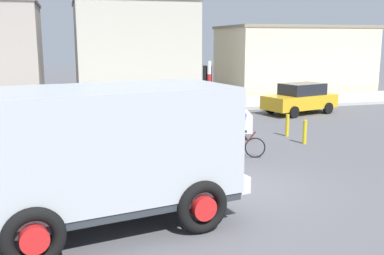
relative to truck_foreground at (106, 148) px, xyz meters
name	(u,v)px	position (x,y,z in m)	size (l,w,h in m)	color
ground_plane	(239,189)	(3.53, 1.42, -1.67)	(120.00, 120.00, 0.00)	#56565B
sidewalk_far	(144,106)	(3.53, 16.46, -1.59)	(80.00, 5.00, 0.16)	#ADADA8
truck_foreground	(106,148)	(0.00, 0.00, 0.00)	(5.79, 3.57, 2.90)	#B2B7BC
cyclist	(240,132)	(4.70, 4.44, -0.80)	(1.64, 0.72, 1.72)	black
traffic_light_pole	(208,97)	(3.55, 4.26, 0.40)	(0.24, 0.43, 3.20)	red
car_red_near	(300,98)	(11.11, 12.06, -0.85)	(4.32, 2.78, 1.60)	gold
car_white_mid	(198,117)	(4.28, 7.83, -0.85)	(4.29, 2.62, 1.60)	white
bollard_near	(305,132)	(7.79, 5.66, -1.22)	(0.14, 0.14, 0.90)	gold
bollard_far	(287,125)	(7.79, 7.06, -1.22)	(0.14, 0.14, 0.90)	gold
building_mid_block	(133,48)	(4.05, 24.03, 1.62)	(8.23, 8.13, 6.57)	#B2AD9E
building_corner_right	(293,58)	(16.31, 22.91, 0.78)	(10.93, 6.98, 4.89)	beige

